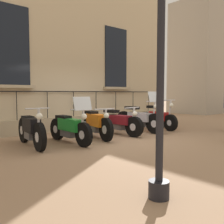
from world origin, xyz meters
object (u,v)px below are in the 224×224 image
(motorcycle_maroon, at_px, (118,123))
(motorcycle_red, at_px, (158,118))
(motorcycle_green, at_px, (70,128))
(motorcycle_orange, at_px, (96,124))
(motorcycle_black, at_px, (31,130))
(motorcycle_silver, at_px, (139,119))

(motorcycle_maroon, distance_m, motorcycle_red, 2.08)
(motorcycle_green, xyz_separation_m, motorcycle_orange, (-0.15, 1.03, 0.02))
(motorcycle_orange, bearing_deg, motorcycle_maroon, 91.78)
(motorcycle_black, xyz_separation_m, motorcycle_orange, (0.15, 2.02, 0.01))
(motorcycle_orange, relative_size, motorcycle_silver, 0.91)
(motorcycle_green, distance_m, motorcycle_maroon, 2.01)
(motorcycle_black, bearing_deg, motorcycle_orange, 85.86)
(motorcycle_maroon, bearing_deg, motorcycle_orange, -88.22)
(motorcycle_black, relative_size, motorcycle_green, 1.03)
(motorcycle_black, xyz_separation_m, motorcycle_red, (0.13, 5.08, -0.03))
(motorcycle_green, height_order, motorcycle_red, motorcycle_green)
(motorcycle_orange, height_order, motorcycle_maroon, motorcycle_orange)
(motorcycle_orange, height_order, motorcycle_red, motorcycle_red)
(motorcycle_silver, height_order, motorcycle_red, motorcycle_silver)
(motorcycle_black, height_order, motorcycle_maroon, motorcycle_black)
(motorcycle_green, bearing_deg, motorcycle_orange, 98.30)
(motorcycle_black, bearing_deg, motorcycle_maroon, 87.78)
(motorcycle_maroon, bearing_deg, motorcycle_green, -84.86)
(motorcycle_orange, bearing_deg, motorcycle_silver, 90.81)
(motorcycle_green, relative_size, motorcycle_maroon, 0.97)
(motorcycle_orange, bearing_deg, motorcycle_red, 90.28)
(motorcycle_silver, xyz_separation_m, motorcycle_red, (0.01, 1.06, -0.05))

